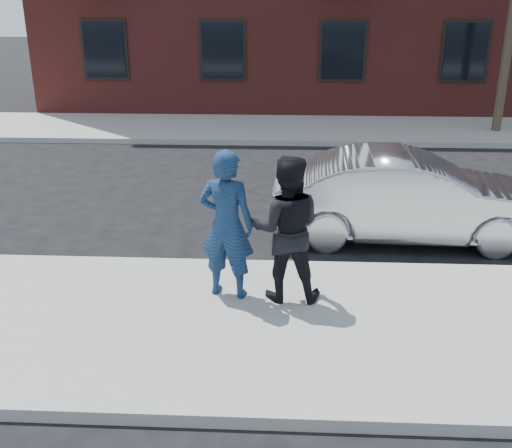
{
  "coord_description": "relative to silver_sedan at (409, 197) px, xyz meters",
  "views": [
    {
      "loc": [
        -1.66,
        -6.65,
        3.96
      ],
      "look_at": [
        -2.01,
        0.4,
        1.21
      ],
      "focal_mm": 42.0,
      "sensor_mm": 36.0,
      "label": 1
    }
  ],
  "objects": [
    {
      "name": "man_hoodie",
      "position": [
        -2.82,
        -2.43,
        0.41
      ],
      "size": [
        0.82,
        0.64,
        2.0
      ],
      "rotation": [
        0.0,
        0.0,
        2.91
      ],
      "color": "navy",
      "rests_on": "near_sidewalk"
    },
    {
      "name": "far_sidewalk",
      "position": [
        -0.42,
        8.32,
        -0.67
      ],
      "size": [
        50.0,
        3.5,
        0.15
      ],
      "primitive_type": "cube",
      "color": "gray",
      "rests_on": "ground"
    },
    {
      "name": "near_curb",
      "position": [
        -0.42,
        -1.38,
        -0.67
      ],
      "size": [
        50.0,
        0.1,
        0.15
      ],
      "primitive_type": "cube",
      "color": "#999691",
      "rests_on": "ground"
    },
    {
      "name": "silver_sedan",
      "position": [
        0.0,
        0.0,
        0.0
      ],
      "size": [
        4.57,
        1.73,
        1.49
      ],
      "primitive_type": "imported",
      "rotation": [
        0.0,
        0.0,
        1.54
      ],
      "color": "#B7BABF",
      "rests_on": "ground"
    },
    {
      "name": "far_curb",
      "position": [
        -0.42,
        6.52,
        -0.67
      ],
      "size": [
        50.0,
        0.1,
        0.15
      ],
      "primitive_type": "cube",
      "color": "#999691",
      "rests_on": "ground"
    },
    {
      "name": "ground",
      "position": [
        -0.42,
        -2.93,
        -0.75
      ],
      "size": [
        100.0,
        100.0,
        0.0
      ],
      "primitive_type": "plane",
      "color": "black",
      "rests_on": "ground"
    },
    {
      "name": "man_peacoat",
      "position": [
        -2.05,
        -2.47,
        0.37
      ],
      "size": [
        0.95,
        0.74,
        1.94
      ],
      "rotation": [
        0.0,
        0.0,
        3.13
      ],
      "color": "black",
      "rests_on": "near_sidewalk"
    },
    {
      "name": "near_sidewalk",
      "position": [
        -0.42,
        -3.18,
        -0.67
      ],
      "size": [
        50.0,
        3.5,
        0.15
      ],
      "primitive_type": "cube",
      "color": "gray",
      "rests_on": "ground"
    }
  ]
}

